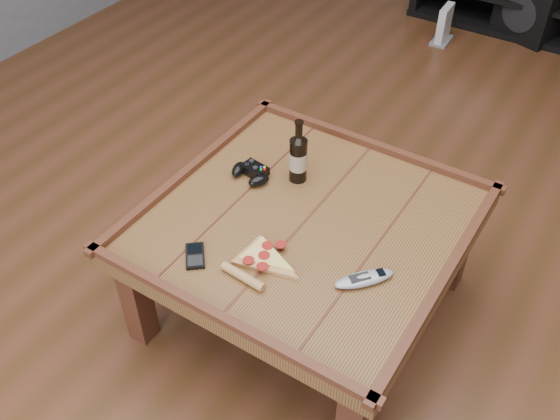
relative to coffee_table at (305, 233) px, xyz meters
The scene contains 10 objects.
ground 0.39m from the coffee_table, ahead, with size 6.00×6.00×0.00m, color #482A14.
baseboard 3.01m from the coffee_table, 90.00° to the left, with size 5.00×0.02×0.10m, color silver.
coffee_table is the anchor object (origin of this frame).
beer_bottle 0.27m from the coffee_table, 128.63° to the left, with size 0.06×0.06×0.25m.
game_controller 0.30m from the coffee_table, 162.72° to the left, with size 0.17×0.12×0.04m.
pizza_slice 0.25m from the coffee_table, 94.44° to the right, with size 0.19×0.29×0.03m.
smartphone 0.40m from the coffee_table, 121.60° to the right, with size 0.11×0.12×0.01m.
remote_control 0.33m from the coffee_table, 25.87° to the right, with size 0.17×0.18×0.03m.
subwoofer 2.72m from the coffee_table, 88.44° to the left, with size 0.47×0.47×0.37m.
game_console 2.34m from the coffee_table, 98.90° to the left, with size 0.11×0.19×0.23m.
Camera 1 is at (0.74, -1.32, 1.87)m, focal length 40.00 mm.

